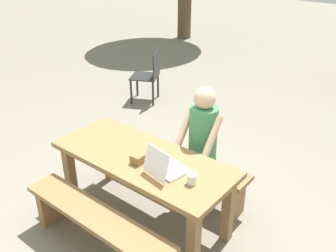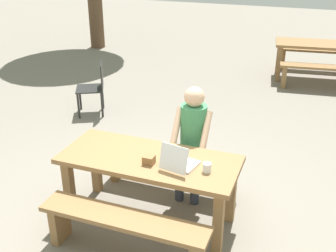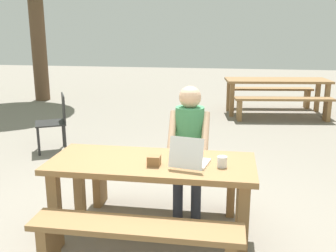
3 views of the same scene
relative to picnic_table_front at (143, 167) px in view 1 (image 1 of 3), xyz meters
name	(u,v)px [view 1 (image 1 of 3)]	position (x,y,z in m)	size (l,w,h in m)	color
ground_plane	(145,218)	(0.00, 0.00, -0.62)	(30.00, 30.00, 0.00)	gray
picnic_table_front	(143,167)	(0.00, 0.00, 0.00)	(1.77, 0.75, 0.74)	olive
bench_near	(97,225)	(0.00, -0.61, -0.28)	(1.59, 0.30, 0.46)	olive
bench_far	(181,165)	(0.00, 0.61, -0.28)	(1.59, 0.30, 0.46)	olive
laptop	(165,167)	(0.34, -0.08, 0.18)	(0.33, 0.37, 0.27)	white
small_pouch	(138,159)	(0.04, -0.11, 0.16)	(0.10, 0.10, 0.08)	olive
coffee_mug	(192,179)	(0.60, -0.06, 0.16)	(0.08, 0.08, 0.09)	white
person_seated	(201,139)	(0.27, 0.57, 0.14)	(0.39, 0.40, 1.30)	#333847
plastic_chair	(149,75)	(-1.96, 2.31, -0.15)	(0.59, 0.59, 0.87)	#262626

